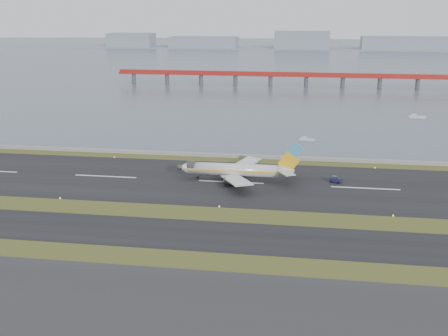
% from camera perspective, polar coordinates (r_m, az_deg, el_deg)
% --- Properties ---
extents(ground, '(1000.00, 1000.00, 0.00)m').
position_cam_1_polar(ground, '(143.17, -0.95, -5.03)').
color(ground, '#364318').
rests_on(ground, ground).
extents(taxiway_strip, '(1000.00, 18.00, 0.10)m').
position_cam_1_polar(taxiway_strip, '(132.19, -1.83, -6.85)').
color(taxiway_strip, black).
rests_on(taxiway_strip, ground).
extents(runway_strip, '(1000.00, 45.00, 0.10)m').
position_cam_1_polar(runway_strip, '(171.16, 0.73, -1.45)').
color(runway_strip, black).
rests_on(runway_strip, ground).
extents(seawall, '(1000.00, 2.50, 1.00)m').
position_cam_1_polar(seawall, '(199.63, 1.93, 1.22)').
color(seawall, gray).
rests_on(seawall, ground).
extents(bay_water, '(1400.00, 800.00, 1.30)m').
position_cam_1_polar(bay_water, '(594.37, 6.62, 10.93)').
color(bay_water, '#4A586A').
rests_on(bay_water, ground).
extents(red_pier, '(260.00, 5.00, 10.20)m').
position_cam_1_polar(red_pier, '(384.27, 8.38, 9.24)').
color(red_pier, '#A5211C').
rests_on(red_pier, ground).
extents(far_shoreline, '(1400.00, 80.00, 60.50)m').
position_cam_1_polar(far_shoreline, '(753.14, 8.21, 12.38)').
color(far_shoreline, gray).
rests_on(far_shoreline, ground).
extents(airliner, '(38.52, 32.89, 12.80)m').
position_cam_1_polar(airliner, '(171.89, 1.42, -0.19)').
color(airliner, silver).
rests_on(airliner, ground).
extents(pushback_tug, '(3.68, 2.92, 2.07)m').
position_cam_1_polar(pushback_tug, '(173.84, 11.27, -1.16)').
color(pushback_tug, '#151A3A').
rests_on(pushback_tug, ground).
extents(workboat_near, '(6.55, 3.85, 1.52)m').
position_cam_1_polar(workboat_near, '(227.61, 8.39, 2.90)').
color(workboat_near, silver).
rests_on(workboat_near, ground).
extents(workboat_far, '(8.32, 3.68, 1.95)m').
position_cam_1_polar(workboat_far, '(287.10, 19.01, 4.94)').
color(workboat_far, silver).
rests_on(workboat_far, ground).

